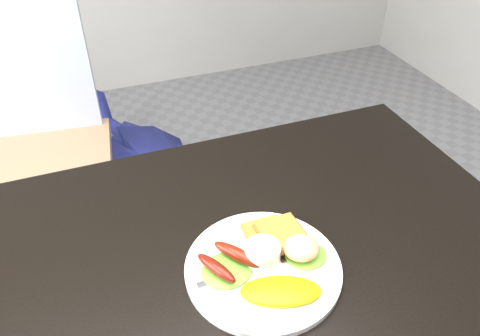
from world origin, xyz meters
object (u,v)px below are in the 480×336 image
(dining_table, at_px, (237,266))
(plate, at_px, (263,268))
(person, at_px, (141,48))
(dining_chair, at_px, (45,165))

(dining_table, distance_m, plate, 0.06)
(dining_table, distance_m, person, 0.87)
(plate, bearing_deg, dining_chair, 114.40)
(dining_chair, relative_size, plate, 1.55)
(dining_chair, distance_m, person, 0.53)
(dining_table, relative_size, person, 0.73)
(person, xyz_separation_m, plate, (0.04, -0.91, -0.07))
(dining_table, bearing_deg, dining_chair, 113.54)
(dining_table, xyz_separation_m, person, (-0.00, 0.87, 0.09))
(dining_chair, distance_m, plate, 1.05)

